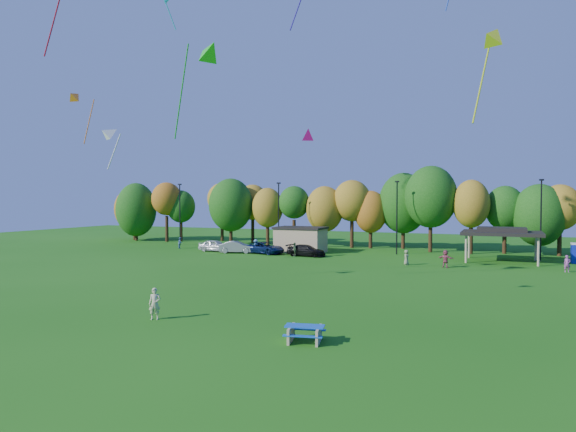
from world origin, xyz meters
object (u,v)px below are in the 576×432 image
at_px(car_a, 215,246).
at_px(car_d, 306,250).
at_px(picnic_table, 305,332).
at_px(car_b, 237,247).
at_px(kite_flyer, 155,304).
at_px(car_c, 265,248).

height_order(car_a, car_d, car_a).
height_order(picnic_table, car_b, car_b).
xyz_separation_m(picnic_table, kite_flyer, (-9.59, 0.97, 0.44)).
bearing_deg(car_c, picnic_table, -137.90).
bearing_deg(car_a, car_d, -90.30).
distance_m(picnic_table, car_d, 36.66).
bearing_deg(picnic_table, car_c, 106.53).
distance_m(picnic_table, car_b, 40.92).
xyz_separation_m(car_c, car_d, (5.74, -0.57, -0.03)).
xyz_separation_m(picnic_table, car_d, (-13.03, 34.27, 0.22)).
bearing_deg(picnic_table, kite_flyer, 162.42).
height_order(car_b, car_c, car_b).
bearing_deg(kite_flyer, picnic_table, -33.08).
bearing_deg(car_a, car_b, -97.24).
bearing_deg(car_b, picnic_table, -164.45).
height_order(picnic_table, car_a, car_a).
bearing_deg(picnic_table, car_d, 99.03).
bearing_deg(car_c, car_d, -81.85).
relative_size(picnic_table, car_a, 0.48).
xyz_separation_m(car_b, car_d, (9.39, 0.04, -0.06)).
bearing_deg(car_b, car_d, -107.45).
relative_size(kite_flyer, car_b, 0.40).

